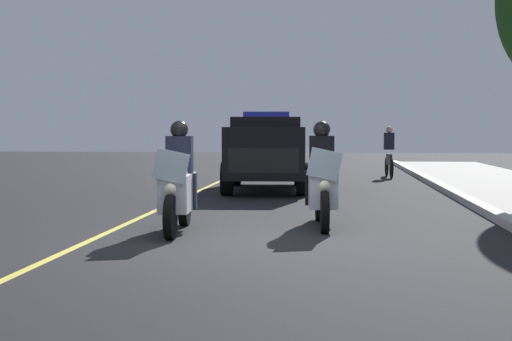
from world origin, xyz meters
The scene contains 6 objects.
ground_plane centered at (0.00, 0.00, 0.00)m, with size 80.00×80.00×0.00m, color black.
lane_stripe_center centered at (0.00, -2.16, 0.00)m, with size 48.00×0.12×0.01m, color #E0D14C.
police_motorcycle_lead_left centered at (-0.90, -1.10, 0.70)m, with size 2.14×0.61×1.72m.
police_motorcycle_lead_right centered at (-1.77, 1.10, 0.70)m, with size 2.14×0.61×1.72m.
police_suv centered at (-8.75, -0.46, 1.07)m, with size 5.02×2.34×2.05m.
cyclist_background centered at (-14.14, 3.13, 0.84)m, with size 1.76×0.34×1.69m.
Camera 1 is at (9.91, 1.26, 1.58)m, focal length 50.38 mm.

